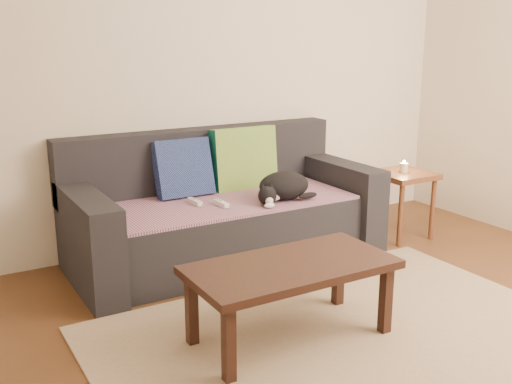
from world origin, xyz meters
TOP-DOWN VIEW (x-y plane):
  - ground at (0.00, 0.00)m, footprint 4.50×4.50m
  - back_wall at (0.00, 2.00)m, footprint 4.50×0.04m
  - sofa at (0.00, 1.57)m, footprint 2.10×0.94m
  - throw_blanket at (0.00, 1.48)m, footprint 1.66×0.74m
  - cushion_navy at (-0.21, 1.74)m, footprint 0.40×0.20m
  - cushion_green at (0.26, 1.74)m, footprint 0.49×0.17m
  - cat at (0.32, 1.30)m, footprint 0.45×0.33m
  - wii_remote_a at (-0.24, 1.50)m, footprint 0.04×0.15m
  - wii_remote_b at (-0.11, 1.37)m, footprint 0.04×0.15m
  - side_table at (1.39, 1.28)m, footprint 0.41×0.41m
  - candle at (1.39, 1.28)m, footprint 0.06×0.06m
  - rug at (0.00, 0.15)m, footprint 2.50×1.80m
  - coffee_table at (-0.25, 0.35)m, footprint 1.04×0.52m

SIDE VIEW (x-z plane):
  - ground at x=0.00m, z-range 0.00..0.00m
  - rug at x=0.00m, z-range 0.00..0.01m
  - sofa at x=0.00m, z-range -0.13..0.74m
  - coffee_table at x=-0.25m, z-range 0.16..0.57m
  - side_table at x=1.39m, z-range 0.17..0.68m
  - throw_blanket at x=0.00m, z-range 0.42..0.44m
  - wii_remote_a at x=-0.24m, z-range 0.44..0.47m
  - wii_remote_b at x=-0.11m, z-range 0.44..0.47m
  - cat at x=0.32m, z-range 0.44..0.62m
  - candle at x=1.39m, z-range 0.50..0.59m
  - cushion_navy at x=-0.21m, z-range 0.43..0.83m
  - cushion_green at x=0.26m, z-range 0.38..0.88m
  - back_wall at x=0.00m, z-range 0.00..2.60m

